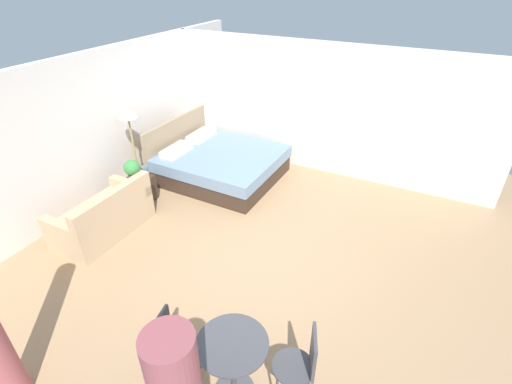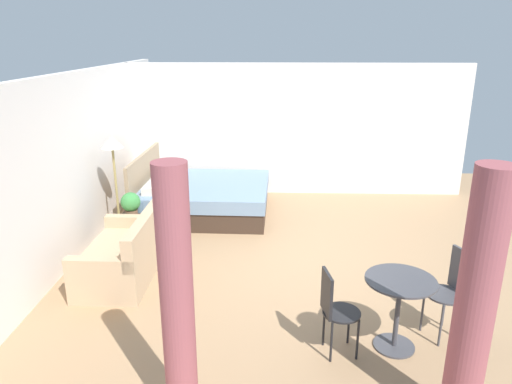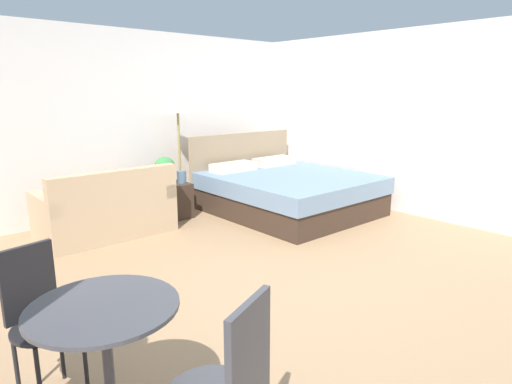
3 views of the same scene
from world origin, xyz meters
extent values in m
cube|color=#9E7A56|center=(0.00, 0.00, -0.01)|extent=(9.22, 9.48, 0.02)
cube|color=silver|center=(0.00, 3.24, 1.26)|extent=(9.22, 0.12, 2.52)
cube|color=silver|center=(3.11, 0.00, 1.26)|extent=(0.12, 6.48, 2.52)
cube|color=#38281E|center=(1.87, 1.61, 0.16)|extent=(1.91, 2.13, 0.32)
cube|color=slate|center=(1.87, 1.61, 0.43)|extent=(1.95, 2.17, 0.23)
cube|color=#997F60|center=(1.89, 2.69, 0.53)|extent=(1.93, 0.10, 1.05)
cube|color=beige|center=(1.48, 2.39, 0.60)|extent=(0.68, 0.33, 0.12)
cube|color=beige|center=(2.30, 2.37, 0.60)|extent=(0.68, 0.33, 0.12)
cube|color=tan|center=(-0.50, 2.39, 0.21)|extent=(1.49, 0.83, 0.41)
cube|color=tan|center=(-0.51, 2.06, 0.62)|extent=(1.49, 0.15, 0.42)
cube|color=tan|center=(0.17, 2.39, 0.50)|extent=(0.15, 0.82, 0.16)
cube|color=tan|center=(-1.18, 2.40, 0.50)|extent=(0.15, 0.82, 0.16)
cube|color=#38281E|center=(0.49, 2.48, 0.24)|extent=(0.41, 0.41, 0.48)
cylinder|color=brown|center=(0.39, 2.49, 0.53)|extent=(0.18, 0.18, 0.12)
sphere|color=#387F3D|center=(0.39, 2.49, 0.71)|extent=(0.28, 0.28, 0.28)
cylinder|color=slate|center=(0.61, 2.43, 0.56)|extent=(0.12, 0.12, 0.16)
cylinder|color=#99844C|center=(0.84, 2.84, 0.01)|extent=(0.25, 0.25, 0.02)
cylinder|color=#99844C|center=(0.84, 2.84, 0.71)|extent=(0.04, 0.04, 1.38)
cone|color=beige|center=(0.84, 2.84, 1.48)|extent=(0.33, 0.33, 0.17)
cylinder|color=#3F3F44|center=(-1.87, -0.78, 0.37)|extent=(0.05, 0.05, 0.74)
cylinder|color=#3F3F44|center=(-1.87, -0.78, 0.75)|extent=(0.68, 0.68, 0.02)
cylinder|color=black|center=(-1.82, -0.32, 0.22)|extent=(0.02, 0.02, 0.43)
cylinder|color=black|center=(-2.12, -0.11, 0.22)|extent=(0.02, 0.02, 0.43)
cylinder|color=black|center=(-1.86, -0.07, 0.22)|extent=(0.02, 0.02, 0.43)
cylinder|color=black|center=(-1.97, -0.22, 0.44)|extent=(0.43, 0.43, 0.02)
cube|color=black|center=(-2.00, -0.06, 0.66)|extent=(0.30, 0.08, 0.43)
cube|color=#3F3F44|center=(-1.59, -1.47, 0.71)|extent=(0.31, 0.15, 0.45)
camera|label=1|loc=(-3.72, -1.96, 3.73)|focal=26.39mm
camera|label=2|loc=(-5.93, 0.46, 2.95)|focal=33.08mm
camera|label=3|loc=(-2.58, -2.59, 1.70)|focal=30.98mm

